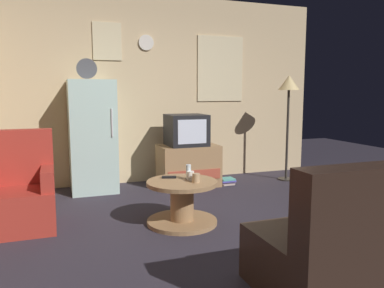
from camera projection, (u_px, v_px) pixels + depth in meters
The scene contains 14 objects.
ground_plane at pixel (222, 234), 3.65m from camera, with size 12.00×12.00×0.00m, color #2D2833.
wall_with_art at pixel (156, 90), 5.75m from camera, with size 5.20×0.12×2.74m.
fridge at pixel (92, 136), 5.16m from camera, with size 0.60×0.62×1.77m.
tv_stand at pixel (188, 166), 5.51m from camera, with size 0.84×0.53×0.59m.
crt_tv at pixel (186, 130), 5.43m from camera, with size 0.54×0.51×0.44m.
standing_lamp at pixel (289, 91), 5.74m from camera, with size 0.32×0.32×1.59m.
coffee_table at pixel (182, 202), 3.92m from camera, with size 0.72×0.72×0.45m.
wine_glass at pixel (188, 172), 3.97m from camera, with size 0.05×0.05×0.15m, color silver.
mug_ceramic_white at pixel (190, 176), 3.92m from camera, with size 0.08×0.08×0.09m, color silver.
mug_ceramic_tan at pixel (196, 178), 3.82m from camera, with size 0.08×0.08×0.09m, color tan.
remote_control at pixel (169, 177), 4.01m from camera, with size 0.15×0.04×0.02m, color black.
armchair at pixel (18, 194), 3.80m from camera, with size 0.68×0.68×0.96m.
couch at pixel (382, 243), 2.63m from camera, with size 1.70×0.80×0.92m.
book_stack at pixel (227, 181), 5.60m from camera, with size 0.22×0.18×0.09m.
Camera 1 is at (-1.45, -3.20, 1.34)m, focal length 35.90 mm.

